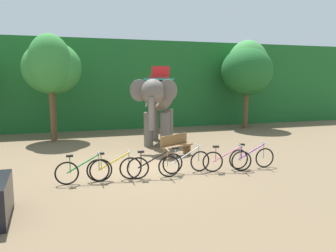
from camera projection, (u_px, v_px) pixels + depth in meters
ground_plane at (135, 167)px, 11.95m from camera, size 80.00×80.00×0.00m
foliage_hedge at (98, 84)px, 23.20m from camera, size 36.00×6.00×5.56m
tree_center_right at (50, 64)px, 16.29m from camera, size 2.10×2.10×5.33m
tree_center_left at (52, 68)px, 16.98m from camera, size 2.94×2.94×5.04m
tree_far_right at (247, 71)px, 21.08m from camera, size 3.21×3.21×5.16m
tree_left at (248, 66)px, 21.36m from camera, size 2.63×2.63×5.59m
elephant at (158, 99)px, 16.00m from camera, size 2.95×4.18×3.78m
bike_green at (84, 171)px, 10.08m from camera, size 1.71×0.52×0.92m
bike_yellow at (114, 168)px, 10.37m from camera, size 1.71×0.52×0.92m
bike_black at (153, 166)px, 10.61m from camera, size 1.71×0.52×0.92m
bike_white at (186, 162)px, 11.23m from camera, size 1.71×0.52×0.92m
bike_pink at (227, 161)px, 11.36m from camera, size 1.68×0.55×0.92m
bike_purple at (252, 158)px, 11.78m from camera, size 1.71×0.52×0.92m
wooden_bench at (176, 145)px, 13.61m from camera, size 1.52×1.06×0.89m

